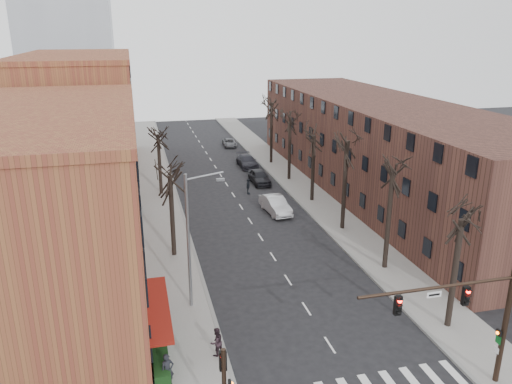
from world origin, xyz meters
TOP-DOWN VIEW (x-y plane):
  - sidewalk_left at (-8.00, 35.00)m, footprint 4.00×90.00m
  - sidewalk_right at (8.00, 35.00)m, footprint 4.00×90.00m
  - building_left_near at (-16.00, 15.00)m, footprint 12.00×26.00m
  - building_left_far at (-16.00, 44.00)m, footprint 12.00×28.00m
  - building_right at (16.00, 30.00)m, footprint 12.00×50.00m
  - awning_left at (-9.40, 6.00)m, footprint 1.20×7.00m
  - hedge at (-9.50, 5.00)m, footprint 0.80×6.00m
  - tree_right_a at (7.60, 4.00)m, footprint 5.20×5.20m
  - tree_right_b at (7.60, 12.00)m, footprint 5.20×5.20m
  - tree_right_c at (7.60, 20.00)m, footprint 5.20×5.20m
  - tree_right_d at (7.60, 28.00)m, footprint 5.20×5.20m
  - tree_right_e at (7.60, 36.00)m, footprint 5.20×5.20m
  - tree_right_f at (7.60, 44.00)m, footprint 5.20×5.20m
  - tree_left_a at (-7.60, 18.00)m, footprint 5.20×5.20m
  - tree_left_b at (-7.60, 34.00)m, footprint 5.20×5.20m
  - signal_mast_arm at (5.45, -1.00)m, footprint 8.14×0.30m
  - signal_pole_left at (-6.99, -0.95)m, footprint 0.47×0.44m
  - streetlight at (-7.03, 10.00)m, footprint 2.45×0.22m
  - silver_sedan at (2.92, 25.54)m, footprint 2.24×5.15m
  - parked_car_near at (3.80, 35.45)m, footprint 2.05×4.80m
  - parked_car_mid at (4.04, 42.93)m, footprint 2.20×5.29m
  - parked_car_far at (4.08, 55.32)m, footprint 2.16×4.21m
  - pedestrian_a at (-9.23, 2.61)m, footprint 0.73×0.57m
  - pedestrian_b at (-6.46, 4.47)m, footprint 1.01×0.94m
  - pedestrian_crossing at (1.64, 31.92)m, footprint 0.71×1.08m

SIDE VIEW (x-z plane):
  - awning_left at x=-9.40m, z-range -0.07..0.07m
  - tree_right_a at x=7.60m, z-range -5.00..5.00m
  - tree_right_b at x=7.60m, z-range -5.40..5.40m
  - tree_right_c at x=7.60m, z-range -5.80..5.80m
  - tree_right_d at x=7.60m, z-range -5.00..5.00m
  - tree_right_e at x=7.60m, z-range -5.40..5.40m
  - tree_right_f at x=7.60m, z-range -5.80..5.80m
  - tree_left_a at x=-7.60m, z-range -4.75..4.75m
  - tree_left_b at x=-7.60m, z-range -4.75..4.75m
  - sidewalk_left at x=-8.00m, z-range 0.00..0.15m
  - sidewalk_right at x=8.00m, z-range 0.00..0.15m
  - parked_car_far at x=4.08m, z-range 0.00..1.14m
  - hedge at x=-9.50m, z-range 0.15..1.15m
  - parked_car_mid at x=4.04m, z-range 0.00..1.53m
  - parked_car_near at x=3.80m, z-range 0.00..1.62m
  - silver_sedan at x=2.92m, z-range 0.00..1.65m
  - pedestrian_crossing at x=1.64m, z-range 0.00..1.71m
  - pedestrian_b at x=-6.46m, z-range 0.15..1.80m
  - pedestrian_a at x=-9.23m, z-range 0.15..1.93m
  - signal_pole_left at x=-6.99m, z-range 0.41..4.81m
  - signal_mast_arm at x=5.45m, z-range 0.80..8.00m
  - building_right at x=16.00m, z-range 0.00..10.00m
  - streetlight at x=-7.03m, z-range 0.50..9.53m
  - building_left_near at x=-16.00m, z-range 0.00..12.00m
  - building_left_far at x=-16.00m, z-range 0.00..14.00m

